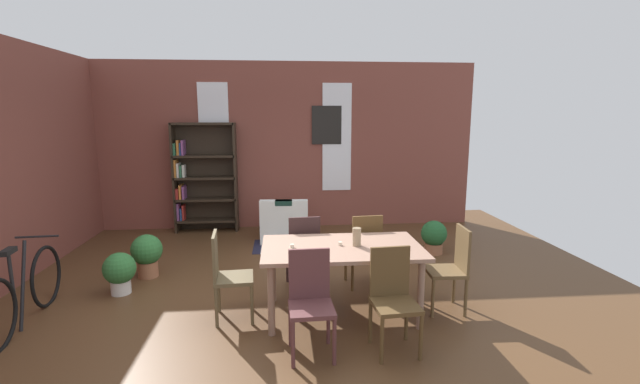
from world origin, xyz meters
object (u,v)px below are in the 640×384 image
Objects in this scene: armchair_white at (285,224)px; potted_plant_corner at (147,253)px; dining_chair_far_right at (365,248)px; dining_table at (342,254)px; vase_on_table at (357,237)px; bookshelf_tall at (202,177)px; dining_chair_near_right at (393,296)px; potted_plant_by_shelf at (434,236)px; bicycle_second at (24,293)px; dining_chair_near_left at (311,299)px; dining_chair_head_left at (227,273)px; potted_plant_window at (120,271)px; dining_chair_head_right at (452,266)px; dining_chair_far_left at (303,249)px.

armchair_white is 1.43× the size of potted_plant_corner.
dining_table is at bearing -118.16° from dining_chair_far_right.
bookshelf_tall is (-2.26, 3.65, 0.15)m from vase_on_table.
potted_plant_corner is at bearing -138.87° from armchair_white.
dining_chair_far_right is at bearing 72.39° from vase_on_table.
dining_chair_far_right is (0.01, 1.45, 0.00)m from dining_chair_near_right.
potted_plant_corner is (-4.17, -0.62, 0.05)m from potted_plant_by_shelf.
potted_plant_corner is at bearing 56.56° from bicycle_second.
potted_plant_corner is at bearing 135.13° from dining_chair_near_left.
bicycle_second is at bearing 165.31° from dining_chair_near_left.
dining_chair_near_right is 1.00× the size of dining_chair_far_right.
potted_plant_by_shelf is 0.90× the size of potted_plant_corner.
dining_chair_head_left is 1.84× the size of potted_plant_window.
bookshelf_tall is 4.26m from potted_plant_by_shelf.
potted_plant_by_shelf reaches higher than potted_plant_window.
dining_chair_head_right is at bearing -41.14° from dining_chair_far_right.
dining_chair_far_left is 1.63× the size of potted_plant_corner.
vase_on_table is at bearing 53.16° from dining_chair_near_left.
dining_chair_far_left is (-1.60, 0.73, 0.00)m from dining_chair_head_right.
potted_plant_corner is (-2.61, 1.33, -0.54)m from vase_on_table.
bicycle_second is (-2.07, 0.04, -0.16)m from dining_chair_head_left.
bookshelf_tall is (-2.11, 3.65, 0.33)m from dining_table.
potted_plant_corner is at bearing 151.57° from dining_table.
dining_table reaches higher than armchair_white.
bookshelf_tall is at bearing 156.07° from potted_plant_by_shelf.
dining_chair_head_right is at bearing -0.15° from vase_on_table.
dining_chair_head_left is at bearing -102.03° from armchair_white.
vase_on_table reaches higher than potted_plant_by_shelf.
dining_table is 1.24m from dining_chair_head_left.
dining_chair_head_left is at bearing -179.75° from dining_table.
bookshelf_tall is (-2.50, 2.92, 0.51)m from dining_chair_far_right.
potted_plant_by_shelf is (2.11, 2.68, -0.23)m from dining_chair_near_left.
bookshelf_tall is at bearing 132.36° from dining_chair_head_right.
dining_chair_head_right is at bearing -47.64° from bookshelf_tall.
bookshelf_tall is at bearing 130.49° from dining_chair_far_right.
dining_table is 0.99× the size of bicycle_second.
vase_on_table reaches higher than dining_chair_near_right.
dining_chair_head_right is at bearing -11.51° from potted_plant_window.
potted_plant_by_shelf is 4.49m from potted_plant_window.
bookshelf_tall is at bearing 120.60° from dining_chair_far_left.
bicycle_second is at bearing -166.69° from dining_chair_far_left.
potted_plant_window is (-2.61, 0.78, -0.40)m from dining_table.
dining_chair_near_right is at bearing -139.48° from dining_chair_head_right.
dining_chair_near_left is 1.00× the size of dining_chair_head_left.
potted_plant_corner is (-2.83, 2.05, -0.18)m from dining_chair_near_right.
dining_chair_near_right is at bearing -11.73° from bicycle_second.
dining_chair_head_left is 3.02m from armchair_white.
dining_chair_near_right is at bearing -0.01° from dining_chair_near_left.
dining_chair_head_left is at bearing -155.59° from dining_chair_far_right.
dining_table reaches higher than potted_plant_by_shelf.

